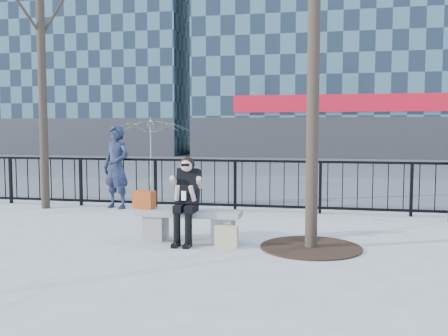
# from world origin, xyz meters

# --- Properties ---
(ground) EXTENTS (120.00, 120.00, 0.00)m
(ground) POSITION_xyz_m (0.00, 0.00, 0.00)
(ground) COLOR #999A95
(ground) RESTS_ON ground
(street_surface) EXTENTS (60.00, 23.00, 0.01)m
(street_surface) POSITION_xyz_m (0.00, 15.00, 0.00)
(street_surface) COLOR #474747
(street_surface) RESTS_ON ground
(railing) EXTENTS (14.00, 0.06, 1.10)m
(railing) POSITION_xyz_m (0.00, 3.00, 0.55)
(railing) COLOR black
(railing) RESTS_ON ground
(tree_grate) EXTENTS (1.50, 1.50, 0.02)m
(tree_grate) POSITION_xyz_m (1.90, -0.10, 0.01)
(tree_grate) COLOR black
(tree_grate) RESTS_ON ground
(bench_main) EXTENTS (1.65, 0.46, 0.49)m
(bench_main) POSITION_xyz_m (0.00, 0.00, 0.30)
(bench_main) COLOR gray
(bench_main) RESTS_ON ground
(seated_woman) EXTENTS (0.50, 0.64, 1.34)m
(seated_woman) POSITION_xyz_m (0.00, -0.16, 0.67)
(seated_woman) COLOR black
(seated_woman) RESTS_ON ground
(handbag) EXTENTS (0.38, 0.24, 0.29)m
(handbag) POSITION_xyz_m (-0.75, 0.02, 0.63)
(handbag) COLOR #9F3F13
(handbag) RESTS_ON bench_main
(shopping_bag) EXTENTS (0.35, 0.14, 0.33)m
(shopping_bag) POSITION_xyz_m (0.66, -0.31, 0.16)
(shopping_bag) COLOR beige
(shopping_bag) RESTS_ON ground
(standing_man) EXTENTS (0.77, 0.63, 1.84)m
(standing_man) POSITION_xyz_m (-2.43, 2.80, 0.92)
(standing_man) COLOR black
(standing_man) RESTS_ON ground
(vendor_umbrella) EXTENTS (2.49, 2.53, 2.11)m
(vendor_umbrella) POSITION_xyz_m (-3.03, 6.63, 1.06)
(vendor_umbrella) COLOR yellow
(vendor_umbrella) RESTS_ON ground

